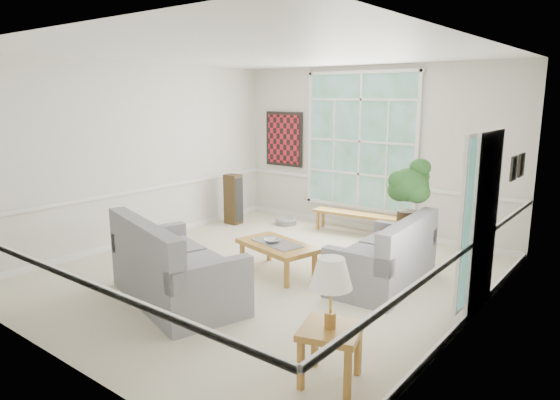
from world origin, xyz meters
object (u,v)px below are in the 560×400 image
object	(u,v)px
loveseat_front	(177,259)
side_table	(330,355)
loveseat_right	(383,250)
end_table	(405,247)
coffee_table	(277,258)

from	to	relation	value
loveseat_front	side_table	bearing A→B (deg)	7.87
loveseat_right	side_table	bearing A→B (deg)	-77.05
loveseat_front	end_table	distance (m)	3.34
loveseat_front	coffee_table	bearing A→B (deg)	92.53
end_table	coffee_table	bearing A→B (deg)	-132.86
coffee_table	side_table	bearing A→B (deg)	-28.73
loveseat_right	loveseat_front	bearing A→B (deg)	-134.04
end_table	side_table	size ratio (longest dim) A/B	1.12
loveseat_front	side_table	world-z (taller)	loveseat_front
loveseat_front	end_table	size ratio (longest dim) A/B	3.35
loveseat_front	coffee_table	size ratio (longest dim) A/B	1.64
loveseat_front	end_table	world-z (taller)	loveseat_front
loveseat_right	coffee_table	world-z (taller)	loveseat_right
coffee_table	end_table	xyz separation A→B (m)	(1.29, 1.39, 0.07)
coffee_table	side_table	distance (m)	2.79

